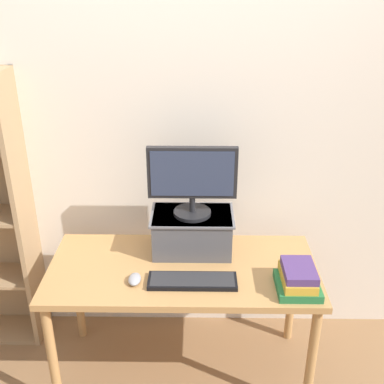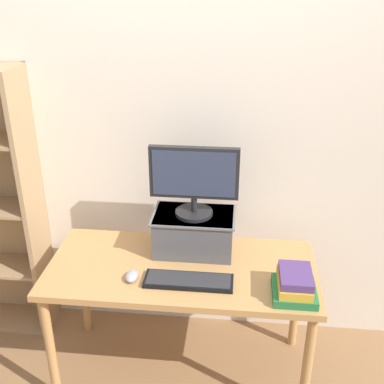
{
  "view_description": "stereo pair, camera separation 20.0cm",
  "coord_description": "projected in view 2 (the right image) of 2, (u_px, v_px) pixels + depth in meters",
  "views": [
    {
      "loc": [
        0.08,
        -2.13,
        2.17
      ],
      "look_at": [
        0.05,
        0.07,
        1.13
      ],
      "focal_mm": 45.0,
      "sensor_mm": 36.0,
      "label": 1
    },
    {
      "loc": [
        0.28,
        -2.12,
        2.17
      ],
      "look_at": [
        0.05,
        0.07,
        1.13
      ],
      "focal_mm": 45.0,
      "sensor_mm": 36.0,
      "label": 2
    }
  ],
  "objects": [
    {
      "name": "ground_plane",
      "position": [
        183.0,
        368.0,
        2.86
      ],
      "size": [
        12.0,
        12.0,
        0.0
      ],
      "primitive_type": "plane",
      "color": "olive"
    },
    {
      "name": "keyboard",
      "position": [
        189.0,
        281.0,
        2.41
      ],
      "size": [
        0.45,
        0.14,
        0.02
      ],
      "color": "black",
      "rests_on": "desk"
    },
    {
      "name": "back_wall",
      "position": [
        191.0,
        133.0,
        2.75
      ],
      "size": [
        7.0,
        0.08,
        2.6
      ],
      "color": "beige",
      "rests_on": "ground_plane"
    },
    {
      "name": "book_stack",
      "position": [
        295.0,
        285.0,
        2.31
      ],
      "size": [
        0.21,
        0.25,
        0.13
      ],
      "color": "#236B38",
      "rests_on": "desk"
    },
    {
      "name": "desk",
      "position": [
        182.0,
        279.0,
        2.58
      ],
      "size": [
        1.42,
        0.66,
        0.72
      ],
      "color": "#B7844C",
      "rests_on": "ground_plane"
    },
    {
      "name": "computer_mouse",
      "position": [
        132.0,
        276.0,
        2.44
      ],
      "size": [
        0.06,
        0.1,
        0.04
      ],
      "color": "#99999E",
      "rests_on": "desk"
    },
    {
      "name": "computer_monitor",
      "position": [
        194.0,
        179.0,
        2.51
      ],
      "size": [
        0.47,
        0.2,
        0.39
      ],
      "color": "black",
      "rests_on": "riser_box"
    },
    {
      "name": "riser_box",
      "position": [
        194.0,
        231.0,
        2.65
      ],
      "size": [
        0.45,
        0.29,
        0.22
      ],
      "color": "#515156",
      "rests_on": "desk"
    }
  ]
}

